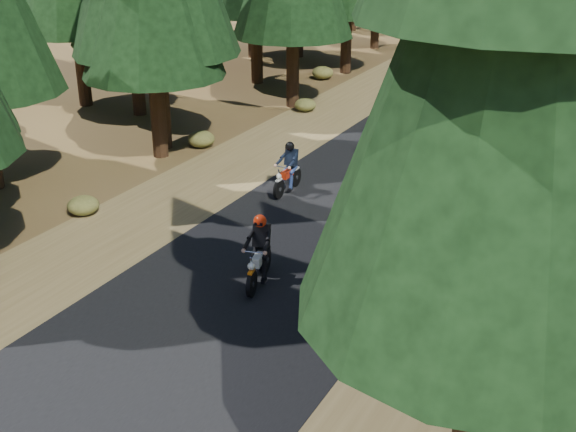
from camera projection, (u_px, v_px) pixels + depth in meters
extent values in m
plane|color=#422D17|center=(256.00, 286.00, 15.88)|extent=(120.00, 120.00, 0.00)
cube|color=black|center=(347.00, 208.00, 19.92)|extent=(6.00, 100.00, 0.01)
cube|color=brown|center=(208.00, 180.00, 21.90)|extent=(3.20, 100.00, 0.01)
cube|color=brown|center=(517.00, 241.00, 17.95)|extent=(3.20, 100.00, 0.01)
cylinder|color=black|center=(487.00, 311.00, 9.28)|extent=(0.53, 0.53, 5.85)
cone|color=black|center=(524.00, 21.00, 7.82)|extent=(4.97, 4.97, 7.31)
cylinder|color=black|center=(155.00, 76.00, 22.92)|extent=(0.51, 0.51, 5.34)
cylinder|color=black|center=(158.00, 54.00, 23.54)|extent=(0.56, 0.56, 6.43)
cylinder|color=black|center=(134.00, 44.00, 27.59)|extent=(0.52, 0.52, 5.56)
cylinder|color=black|center=(293.00, 36.00, 28.71)|extent=(0.53, 0.53, 5.72)
cylinder|color=black|center=(256.00, 13.00, 32.44)|extent=(0.55, 0.55, 6.37)
cylinder|color=black|center=(347.00, 14.00, 34.56)|extent=(0.53, 0.53, 5.64)
cylinder|color=black|center=(299.00, 5.00, 38.25)|extent=(0.52, 0.52, 5.45)
cylinder|color=black|center=(376.00, 9.00, 40.71)|extent=(0.48, 0.48, 4.42)
cylinder|color=black|center=(78.00, 32.00, 28.78)|extent=(0.54, 0.54, 6.00)
ellipsoid|color=#474C1E|center=(305.00, 105.00, 29.01)|extent=(0.87, 0.87, 0.52)
ellipsoid|color=#474C1E|center=(201.00, 139.00, 24.77)|extent=(0.93, 0.93, 0.56)
ellipsoid|color=#474C1E|center=(557.00, 167.00, 22.27)|extent=(0.77, 0.77, 0.46)
ellipsoid|color=#474C1E|center=(83.00, 205.00, 19.42)|extent=(0.85, 0.85, 0.51)
ellipsoid|color=#474C1E|center=(497.00, 332.00, 13.69)|extent=(0.85, 0.85, 0.51)
ellipsoid|color=#474C1E|center=(323.00, 73.00, 34.27)|extent=(1.01, 1.01, 0.60)
cube|color=black|center=(258.00, 240.00, 15.54)|extent=(0.40, 0.30, 0.51)
sphere|color=#A91D06|center=(258.00, 224.00, 15.39)|extent=(0.35, 0.35, 0.29)
cube|color=black|center=(288.00, 159.00, 20.58)|extent=(0.34, 0.21, 0.48)
sphere|color=black|center=(288.00, 148.00, 20.44)|extent=(0.27, 0.27, 0.27)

